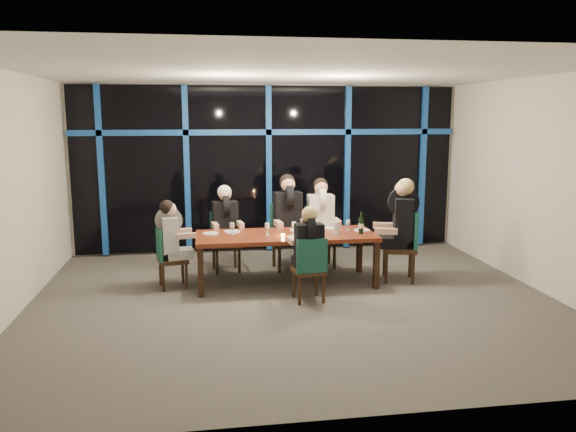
{
  "coord_description": "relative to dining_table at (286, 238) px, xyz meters",
  "views": [
    {
      "loc": [
        -1.18,
        -7.11,
        2.45
      ],
      "look_at": [
        0.0,
        0.6,
        1.05
      ],
      "focal_mm": 35.0,
      "sensor_mm": 36.0,
      "label": 1
    }
  ],
  "objects": [
    {
      "name": "chair_far_left",
      "position": [
        -0.85,
        0.88,
        -0.16
      ],
      "size": [
        0.49,
        0.49,
        0.94
      ],
      "rotation": [
        0.0,
        0.0,
        0.13
      ],
      "color": "black",
      "rests_on": "ground"
    },
    {
      "name": "chair_end_left",
      "position": [
        -1.71,
        0.04,
        -0.19
      ],
      "size": [
        0.48,
        0.48,
        0.87
      ],
      "rotation": [
        0.0,
        0.0,
        1.77
      ],
      "color": "black",
      "rests_on": "ground"
    },
    {
      "name": "tea_light",
      "position": [
        -0.06,
        -0.14,
        0.08
      ],
      "size": [
        0.05,
        0.05,
        0.03
      ],
      "primitive_type": "cylinder",
      "color": "#FF9F4C",
      "rests_on": "dining_table"
    },
    {
      "name": "wine_glass_d",
      "position": [
        -0.78,
        0.06,
        0.2
      ],
      "size": [
        0.07,
        0.07,
        0.17
      ],
      "color": "silver",
      "rests_on": "dining_table"
    },
    {
      "name": "diner_near_mid",
      "position": [
        0.18,
        -0.81,
        0.16
      ],
      "size": [
        0.46,
        0.56,
        0.86
      ],
      "rotation": [
        0.0,
        0.0,
        3.23
      ],
      "color": "black",
      "rests_on": "ground"
    },
    {
      "name": "chair_far_right",
      "position": [
        0.7,
        0.92,
        -0.13
      ],
      "size": [
        0.47,
        0.47,
        1.0
      ],
      "rotation": [
        0.0,
        0.0,
        0.02
      ],
      "color": "black",
      "rests_on": "ground"
    },
    {
      "name": "diner_far_right",
      "position": [
        0.7,
        0.84,
        0.27
      ],
      "size": [
        0.5,
        0.62,
        0.97
      ],
      "rotation": [
        0.0,
        0.0,
        0.02
      ],
      "color": "silver",
      "rests_on": "ground"
    },
    {
      "name": "wine_glass_b",
      "position": [
        0.13,
        0.06,
        0.19
      ],
      "size": [
        0.06,
        0.06,
        0.16
      ],
      "color": "silver",
      "rests_on": "dining_table"
    },
    {
      "name": "diner_end_right",
      "position": [
        1.7,
        -0.08,
        0.32
      ],
      "size": [
        0.71,
        0.6,
        1.03
      ],
      "rotation": [
        0.0,
        0.0,
        4.46
      ],
      "color": "black",
      "rests_on": "ground"
    },
    {
      "name": "wine_bottle",
      "position": [
        1.08,
        -0.16,
        0.19
      ],
      "size": [
        0.08,
        0.08,
        0.33
      ],
      "rotation": [
        0.0,
        0.0,
        0.26
      ],
      "color": "black",
      "rests_on": "dining_table"
    },
    {
      "name": "chair_end_right",
      "position": [
        1.79,
        -0.11,
        -0.09
      ],
      "size": [
        0.59,
        0.59,
        1.05
      ],
      "rotation": [
        0.0,
        0.0,
        4.46
      ],
      "color": "black",
      "rests_on": "ground"
    },
    {
      "name": "plate_near_mid",
      "position": [
        0.13,
        -0.25,
        0.08
      ],
      "size": [
        0.24,
        0.24,
        0.01
      ],
      "primitive_type": "cylinder",
      "color": "white",
      "rests_on": "dining_table"
    },
    {
      "name": "plate_end_left",
      "position": [
        -1.09,
        0.16,
        0.08
      ],
      "size": [
        0.24,
        0.24,
        0.01
      ],
      "primitive_type": "cylinder",
      "color": "white",
      "rests_on": "dining_table"
    },
    {
      "name": "chair_near_mid",
      "position": [
        0.19,
        -0.88,
        -0.19
      ],
      "size": [
        0.44,
        0.44,
        0.88
      ],
      "rotation": [
        0.0,
        0.0,
        3.23
      ],
      "color": "black",
      "rests_on": "ground"
    },
    {
      "name": "plate_far_right",
      "position": [
        0.71,
        0.27,
        0.08
      ],
      "size": [
        0.24,
        0.24,
        0.01
      ],
      "primitive_type": "cylinder",
      "color": "white",
      "rests_on": "dining_table"
    },
    {
      "name": "diner_far_left",
      "position": [
        -0.84,
        0.8,
        0.22
      ],
      "size": [
        0.5,
        0.61,
        0.91
      ],
      "rotation": [
        0.0,
        0.0,
        0.13
      ],
      "color": "black",
      "rests_on": "ground"
    },
    {
      "name": "wine_glass_a",
      "position": [
        -0.28,
        -0.01,
        0.19
      ],
      "size": [
        0.07,
        0.07,
        0.17
      ],
      "color": "silver",
      "rests_on": "dining_table"
    },
    {
      "name": "plate_end_right",
      "position": [
        1.16,
        0.06,
        0.08
      ],
      "size": [
        0.24,
        0.24,
        0.01
      ],
      "primitive_type": "cylinder",
      "color": "white",
      "rests_on": "dining_table"
    },
    {
      "name": "plate_far_mid",
      "position": [
        0.21,
        0.23,
        0.08
      ],
      "size": [
        0.24,
        0.24,
        0.01
      ],
      "primitive_type": "cylinder",
      "color": "white",
      "rests_on": "dining_table"
    },
    {
      "name": "room",
      "position": [
        0.0,
        -0.8,
        1.34
      ],
      "size": [
        7.04,
        7.0,
        3.02
      ],
      "color": "#59544F",
      "rests_on": "ground"
    },
    {
      "name": "dining_table",
      "position": [
        0.0,
        0.0,
        0.0
      ],
      "size": [
        2.6,
        1.0,
        0.75
      ],
      "color": "maroon",
      "rests_on": "ground"
    },
    {
      "name": "window_wall",
      "position": [
        0.01,
        2.13,
        0.87
      ],
      "size": [
        6.86,
        0.43,
        2.94
      ],
      "color": "black",
      "rests_on": "ground"
    },
    {
      "name": "plate_far_left",
      "position": [
        -0.77,
        0.24,
        0.08
      ],
      "size": [
        0.24,
        0.24,
        0.01
      ],
      "primitive_type": "cylinder",
      "color": "white",
      "rests_on": "dining_table"
    },
    {
      "name": "wine_glass_c",
      "position": [
        0.38,
        0.01,
        0.19
      ],
      "size": [
        0.07,
        0.07,
        0.17
      ],
      "color": "white",
      "rests_on": "dining_table"
    },
    {
      "name": "water_pitcher",
      "position": [
        0.72,
        -0.13,
        0.16
      ],
      "size": [
        0.12,
        0.1,
        0.19
      ],
      "rotation": [
        0.0,
        0.0,
        0.1
      ],
      "color": "silver",
      "rests_on": "dining_table"
    },
    {
      "name": "wine_glass_e",
      "position": [
        0.96,
        0.11,
        0.18
      ],
      "size": [
        0.06,
        0.06,
        0.16
      ],
      "color": "silver",
      "rests_on": "dining_table"
    },
    {
      "name": "diner_far_mid",
      "position": [
        0.16,
        0.79,
        0.32
      ],
      "size": [
        0.55,
        0.68,
        1.02
      ],
      "rotation": [
        0.0,
        0.0,
        0.1
      ],
      "color": "black",
      "rests_on": "ground"
    },
    {
      "name": "diner_end_left",
      "position": [
        -1.64,
        0.05,
        0.15
      ],
      "size": [
        0.58,
        0.48,
        0.85
      ],
      "rotation": [
        0.0,
        0.0,
        1.77
      ],
      "color": "black",
      "rests_on": "ground"
    },
    {
      "name": "chair_far_mid",
      "position": [
        0.15,
        0.88,
        -0.1
      ],
      "size": [
        0.53,
        0.53,
        1.05
      ],
      "rotation": [
        0.0,
        0.0,
        0.1
      ],
      "color": "black",
      "rests_on": "ground"
    }
  ]
}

